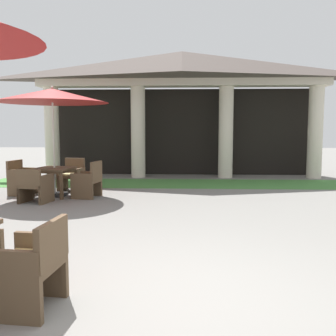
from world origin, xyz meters
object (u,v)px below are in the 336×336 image
patio_chair_near_foreground_west (23,178)px  patio_chair_near_foreground_east (88,181)px  patio_umbrella_near_foreground (52,96)px  patio_chair_near_foreground_north (72,176)px  patio_chair_mid_left_east (31,267)px  patio_chair_near_foreground_south (35,186)px  patio_table_near_foreground (55,172)px

patio_chair_near_foreground_west → patio_chair_near_foreground_east: size_ratio=0.98×
patio_umbrella_near_foreground → patio_chair_near_foreground_east: patio_umbrella_near_foreground is taller
patio_chair_near_foreground_west → patio_chair_near_foreground_north: (1.04, 0.71, -0.02)m
patio_chair_near_foreground_north → patio_chair_mid_left_east: (1.63, -6.76, 0.01)m
patio_chair_near_foreground_west → patio_chair_near_foreground_south: bearing=45.1°
patio_chair_near_foreground_west → patio_chair_near_foreground_north: patio_chair_near_foreground_west is taller
patio_umbrella_near_foreground → patio_chair_mid_left_east: patio_umbrella_near_foreground is taller
patio_umbrella_near_foreground → patio_chair_mid_left_east: size_ratio=3.24×
patio_table_near_foreground → patio_chair_near_foreground_west: bearing=169.4°
patio_chair_near_foreground_east → patio_chair_near_foreground_north: bearing=45.0°
patio_chair_near_foreground_south → patio_chair_mid_left_east: size_ratio=0.94×
patio_chair_mid_left_east → patio_chair_near_foreground_north: bearing=18.7°
patio_umbrella_near_foreground → patio_chair_near_foreground_east: 2.23m
patio_table_near_foreground → patio_umbrella_near_foreground: (0.00, -0.00, 1.84)m
patio_chair_near_foreground_north → patio_chair_near_foreground_east: bearing=135.0°
patio_chair_near_foreground_east → patio_chair_near_foreground_south: 1.26m
patio_table_near_foreground → patio_chair_near_foreground_west: 0.91m
patio_chair_near_foreground_east → patio_chair_near_foreground_south: (-1.04, -0.71, -0.02)m
patio_chair_near_foreground_west → patio_chair_near_foreground_south: patio_chair_near_foreground_west is taller
patio_table_near_foreground → patio_chair_near_foreground_south: size_ratio=1.25×
patio_chair_near_foreground_north → patio_chair_mid_left_east: size_ratio=1.03×
patio_table_near_foreground → patio_chair_near_foreground_east: 0.91m
patio_umbrella_near_foreground → patio_chair_near_foreground_south: bearing=-100.6°
patio_chair_near_foreground_south → patio_chair_mid_left_east: patio_chair_mid_left_east is taller
patio_chair_near_foreground_west → patio_chair_near_foreground_east: 1.78m
patio_table_near_foreground → patio_chair_near_foreground_south: 0.91m
patio_umbrella_near_foreground → patio_chair_near_foreground_west: size_ratio=3.11×
patio_chair_near_foreground_north → patio_chair_near_foreground_east: (0.71, -1.04, 0.01)m
patio_umbrella_near_foreground → patio_chair_near_foreground_south: size_ratio=3.46×
patio_chair_near_foreground_east → patio_table_near_foreground: bearing=90.0°
patio_chair_near_foreground_north → patio_chair_near_foreground_south: 1.78m
patio_chair_near_foreground_north → patio_chair_mid_left_east: patio_chair_near_foreground_north is taller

